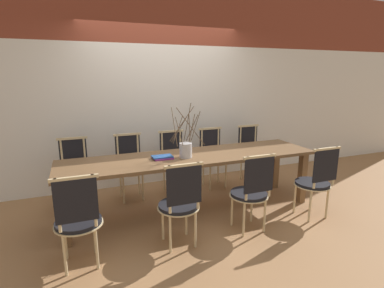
% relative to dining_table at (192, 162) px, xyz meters
% --- Properties ---
extents(ground_plane, '(16.00, 16.00, 0.00)m').
position_rel_dining_table_xyz_m(ground_plane, '(0.00, 0.00, -0.67)').
color(ground_plane, '#9E7047').
extents(wall_rear, '(12.00, 0.06, 3.20)m').
position_rel_dining_table_xyz_m(wall_rear, '(0.00, 1.27, 0.93)').
color(wall_rear, white).
rests_on(wall_rear, ground_plane).
extents(dining_table, '(3.27, 0.81, 0.76)m').
position_rel_dining_table_xyz_m(dining_table, '(0.00, 0.00, 0.00)').
color(dining_table, brown).
rests_on(dining_table, ground_plane).
extents(chair_near_leftend, '(0.44, 0.44, 0.93)m').
position_rel_dining_table_xyz_m(chair_near_leftend, '(-1.40, -0.73, -0.17)').
color(chair_near_leftend, black).
rests_on(chair_near_leftend, ground_plane).
extents(chair_near_left, '(0.44, 0.44, 0.93)m').
position_rel_dining_table_xyz_m(chair_near_left, '(-0.42, -0.73, -0.17)').
color(chair_near_left, black).
rests_on(chair_near_left, ground_plane).
extents(chair_near_center, '(0.44, 0.44, 0.93)m').
position_rel_dining_table_xyz_m(chair_near_center, '(0.43, -0.73, -0.17)').
color(chair_near_center, black).
rests_on(chair_near_center, ground_plane).
extents(chair_near_right, '(0.44, 0.44, 0.93)m').
position_rel_dining_table_xyz_m(chair_near_right, '(1.35, -0.73, -0.17)').
color(chair_near_right, black).
rests_on(chair_near_right, ground_plane).
extents(chair_far_leftend, '(0.44, 0.44, 0.93)m').
position_rel_dining_table_xyz_m(chair_far_leftend, '(-1.41, 0.73, -0.17)').
color(chair_far_leftend, black).
rests_on(chair_far_leftend, ground_plane).
extents(chair_far_left, '(0.44, 0.44, 0.93)m').
position_rel_dining_table_xyz_m(chair_far_left, '(-0.67, 0.73, -0.17)').
color(chair_far_left, black).
rests_on(chair_far_left, ground_plane).
extents(chair_far_center, '(0.44, 0.44, 0.93)m').
position_rel_dining_table_xyz_m(chair_far_center, '(-0.01, 0.73, -0.17)').
color(chair_far_center, black).
rests_on(chair_far_center, ground_plane).
extents(chair_far_right, '(0.44, 0.44, 0.93)m').
position_rel_dining_table_xyz_m(chair_far_right, '(0.65, 0.73, -0.17)').
color(chair_far_right, black).
rests_on(chair_far_right, ground_plane).
extents(chair_far_rightend, '(0.44, 0.44, 0.93)m').
position_rel_dining_table_xyz_m(chair_far_rightend, '(1.36, 0.73, -0.17)').
color(chair_far_rightend, black).
rests_on(chair_far_rightend, ground_plane).
extents(vase_centerpiece, '(0.36, 0.35, 0.67)m').
position_rel_dining_table_xyz_m(vase_centerpiece, '(-0.10, -0.05, 0.20)').
color(vase_centerpiece, silver).
rests_on(vase_centerpiece, dining_table).
extents(book_stack, '(0.25, 0.20, 0.03)m').
position_rel_dining_table_xyz_m(book_stack, '(-0.39, 0.01, 0.10)').
color(book_stack, '#842D8C').
rests_on(book_stack, dining_table).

